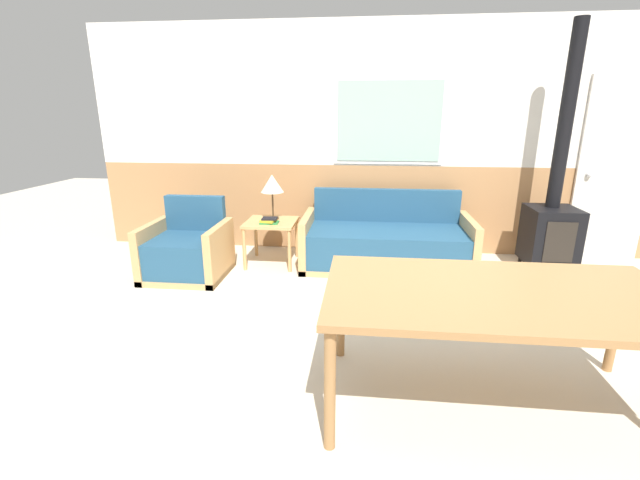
{
  "coord_description": "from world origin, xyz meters",
  "views": [
    {
      "loc": [
        -0.24,
        -2.64,
        1.68
      ],
      "look_at": [
        -0.65,
        1.12,
        0.55
      ],
      "focal_mm": 24.0,
      "sensor_mm": 36.0,
      "label": 1
    }
  ],
  "objects_px": {
    "side_table": "(271,228)",
    "dining_table": "(499,301)",
    "armchair": "(187,252)",
    "couch": "(386,244)",
    "table_lamp": "(272,185)",
    "wood_stove": "(553,214)"
  },
  "relations": [
    {
      "from": "armchair",
      "to": "side_table",
      "type": "xyz_separation_m",
      "value": [
        0.81,
        0.47,
        0.17
      ]
    },
    {
      "from": "armchair",
      "to": "table_lamp",
      "type": "bearing_deg",
      "value": 18.4
    },
    {
      "from": "couch",
      "to": "dining_table",
      "type": "distance_m",
      "value": 2.47
    },
    {
      "from": "couch",
      "to": "table_lamp",
      "type": "height_order",
      "value": "table_lamp"
    },
    {
      "from": "armchair",
      "to": "wood_stove",
      "type": "distance_m",
      "value": 3.92
    },
    {
      "from": "armchair",
      "to": "side_table",
      "type": "bearing_deg",
      "value": 13.61
    },
    {
      "from": "dining_table",
      "to": "armchair",
      "type": "bearing_deg",
      "value": 144.91
    },
    {
      "from": "armchair",
      "to": "wood_stove",
      "type": "relative_size",
      "value": 0.32
    },
    {
      "from": "dining_table",
      "to": "couch",
      "type": "bearing_deg",
      "value": 102.32
    },
    {
      "from": "side_table",
      "to": "table_lamp",
      "type": "height_order",
      "value": "table_lamp"
    },
    {
      "from": "side_table",
      "to": "dining_table",
      "type": "bearing_deg",
      "value": -51.92
    },
    {
      "from": "couch",
      "to": "wood_stove",
      "type": "distance_m",
      "value": 1.79
    },
    {
      "from": "couch",
      "to": "armchair",
      "type": "bearing_deg",
      "value": -165.91
    },
    {
      "from": "armchair",
      "to": "wood_stove",
      "type": "xyz_separation_m",
      "value": [
        3.86,
        0.57,
        0.39
      ]
    },
    {
      "from": "couch",
      "to": "armchair",
      "type": "xyz_separation_m",
      "value": [
        -2.11,
        -0.53,
        0.0
      ]
    },
    {
      "from": "couch",
      "to": "table_lamp",
      "type": "relative_size",
      "value": 3.64
    },
    {
      "from": "side_table",
      "to": "dining_table",
      "type": "height_order",
      "value": "dining_table"
    },
    {
      "from": "armchair",
      "to": "couch",
      "type": "bearing_deg",
      "value": -2.69
    },
    {
      "from": "side_table",
      "to": "table_lamp",
      "type": "bearing_deg",
      "value": 87.77
    },
    {
      "from": "side_table",
      "to": "dining_table",
      "type": "relative_size",
      "value": 0.29
    },
    {
      "from": "couch",
      "to": "armchair",
      "type": "relative_size",
      "value": 2.28
    },
    {
      "from": "couch",
      "to": "side_table",
      "type": "relative_size",
      "value": 3.3
    }
  ]
}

